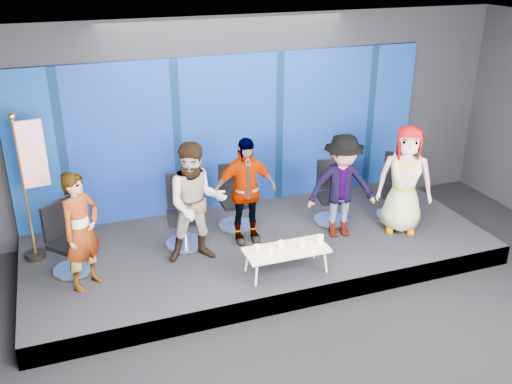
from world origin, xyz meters
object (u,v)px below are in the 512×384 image
panelist_c (245,191)px  flag_stand (32,184)px  panelist_b (196,203)px  chair_c (235,207)px  panelist_e (405,180)px  chair_a (68,250)px  chair_e (396,197)px  mug_b (270,252)px  coffee_table (286,251)px  chair_d (331,202)px  panelist_d (342,186)px  mug_e (320,239)px  panelist_a (81,231)px  mug_c (281,244)px  mug_d (302,244)px  chair_b (184,223)px  mug_a (257,248)px

panelist_c → flag_stand: flag_stand is taller
panelist_b → chair_c: bearing=51.7°
panelist_b → panelist_e: size_ratio=1.02×
chair_a → panelist_c: panelist_c is taller
chair_c → chair_e: bearing=-10.1°
flag_stand → chair_c: bearing=-7.2°
panelist_e → mug_b: bearing=-136.9°
panelist_b → panelist_e: (3.26, -0.22, -0.02)m
chair_a → coffee_table: (2.83, -1.05, -0.00)m
chair_d → panelist_d: (-0.10, -0.49, 0.49)m
panelist_d → coffee_table: size_ratio=1.41×
coffee_table → mug_e: size_ratio=10.69×
panelist_a → panelist_d: panelist_d is taller
mug_c → mug_d: size_ratio=0.95×
mug_d → flag_stand: 3.84m
panelist_d → mug_d: (-1.00, -0.77, -0.41)m
panelist_d → mug_c: (-1.27, -0.67, -0.42)m
panelist_b → chair_e: 3.51m
mug_b → panelist_e: bearing=14.2°
chair_e → panelist_a: bearing=-146.3°
panelist_e → mug_b: 2.59m
chair_d → mug_b: (-1.58, -1.30, 0.07)m
chair_b → chair_d: chair_b is taller
flag_stand → mug_a: bearing=-35.5°
chair_e → mug_e: bearing=-123.0°
chair_a → panelist_e: 5.09m
panelist_e → coffee_table: 2.34m
coffee_table → mug_d: 0.23m
chair_b → mug_c: size_ratio=11.01×
coffee_table → mug_b: bearing=-164.7°
chair_b → mug_b: chair_b is taller
chair_a → chair_d: chair_d is taller
coffee_table → mug_b: (-0.27, -0.07, 0.07)m
chair_c → mug_c: 1.53m
chair_c → mug_c: size_ratio=10.31×
chair_a → chair_b: chair_b is taller
coffee_table → panelist_b: bearing=143.7°
chair_b → flag_stand: flag_stand is taller
panelist_a → coffee_table: (2.63, -0.60, -0.48)m
mug_d → panelist_e: bearing=16.6°
chair_d → panelist_c: bearing=-163.9°
mug_a → mug_e: 0.92m
panelist_a → panelist_b: 1.58m
chair_a → panelist_a: bearing=-107.2°
panelist_e → mug_e: size_ratio=15.88×
panelist_b → flag_stand: (-2.12, 0.83, 0.27)m
chair_e → flag_stand: flag_stand is taller
mug_e → chair_d: bearing=57.0°
chair_a → panelist_e: panelist_e is taller
chair_c → coffee_table: (0.23, -1.58, -0.01)m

